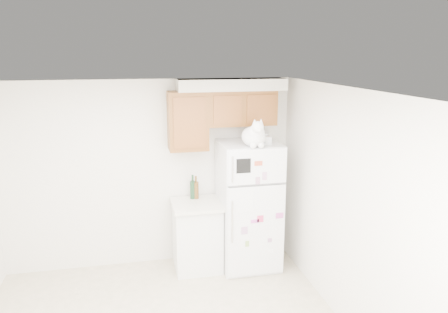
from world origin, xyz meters
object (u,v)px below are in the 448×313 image
object	(u,v)px
refrigerator	(249,205)
bottle_amber	(196,187)
storage_box_back	(259,137)
base_counter	(197,235)
bottle_green	(193,187)
cat	(255,136)
storage_box_front	(265,140)

from	to	relation	value
refrigerator	bottle_amber	world-z (taller)	refrigerator
bottle_amber	storage_box_back	bearing A→B (deg)	-9.97
base_counter	bottle_green	bearing A→B (deg)	97.08
storage_box_back	refrigerator	bearing A→B (deg)	-155.07
cat	refrigerator	bearing A→B (deg)	88.62
bottle_green	bottle_amber	world-z (taller)	bottle_green
storage_box_back	bottle_green	bearing A→B (deg)	164.29
storage_box_front	cat	bearing A→B (deg)	-143.96
storage_box_back	base_counter	bearing A→B (deg)	175.45
cat	bottle_amber	distance (m)	1.11
base_counter	storage_box_front	distance (m)	1.55
bottle_green	bottle_amber	size ratio (longest dim) A/B	1.05
base_counter	storage_box_back	xyz separation A→B (m)	(0.84, 0.02, 1.29)
cat	storage_box_back	world-z (taller)	cat
base_counter	storage_box_front	size ratio (longest dim) A/B	6.13
base_counter	cat	world-z (taller)	cat
cat	bottle_amber	world-z (taller)	cat
bottle_amber	cat	bearing A→B (deg)	-35.27
bottle_green	cat	bearing A→B (deg)	-34.02
base_counter	storage_box_back	distance (m)	1.54
cat	bottle_green	bearing A→B (deg)	145.98
refrigerator	cat	world-z (taller)	cat
storage_box_front	bottle_green	distance (m)	1.15
base_counter	bottle_green	world-z (taller)	bottle_green
base_counter	bottle_green	xyz separation A→B (m)	(-0.02, 0.17, 0.62)
refrigerator	base_counter	bearing A→B (deg)	173.91
refrigerator	bottle_amber	size ratio (longest dim) A/B	5.46
storage_box_back	storage_box_front	distance (m)	0.19
cat	bottle_amber	bearing A→B (deg)	144.73
base_counter	bottle_green	distance (m)	0.64
refrigerator	cat	size ratio (longest dim) A/B	3.25
base_counter	cat	distance (m)	1.57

